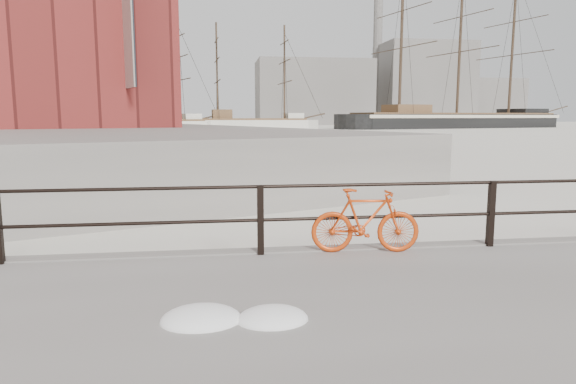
{
  "coord_description": "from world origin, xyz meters",
  "views": [
    {
      "loc": [
        -7.59,
        -7.29,
        2.31
      ],
      "look_at": [
        -6.38,
        1.5,
        1.0
      ],
      "focal_mm": 32.0,
      "sensor_mm": 36.0,
      "label": 1
    }
  ],
  "objects_px": {
    "schooner_mid": "(252,130)",
    "schooner_left": "(146,131)",
    "barque_black": "(456,128)",
    "bicycle": "(365,221)"
  },
  "relations": [
    {
      "from": "schooner_mid",
      "to": "schooner_left",
      "type": "relative_size",
      "value": 1.03
    },
    {
      "from": "barque_black",
      "to": "schooner_left",
      "type": "bearing_deg",
      "value": 177.03
    },
    {
      "from": "schooner_mid",
      "to": "schooner_left",
      "type": "distance_m",
      "value": 18.05
    },
    {
      "from": "schooner_mid",
      "to": "schooner_left",
      "type": "height_order",
      "value": "schooner_left"
    },
    {
      "from": "barque_black",
      "to": "schooner_mid",
      "type": "height_order",
      "value": "barque_black"
    },
    {
      "from": "barque_black",
      "to": "schooner_left",
      "type": "distance_m",
      "value": 60.67
    },
    {
      "from": "barque_black",
      "to": "schooner_mid",
      "type": "relative_size",
      "value": 2.39
    },
    {
      "from": "barque_black",
      "to": "schooner_mid",
      "type": "xyz_separation_m",
      "value": [
        -41.86,
        -8.34,
        0.0
      ]
    },
    {
      "from": "barque_black",
      "to": "schooner_left",
      "type": "xyz_separation_m",
      "value": [
        -59.12,
        -13.62,
        0.0
      ]
    },
    {
      "from": "bicycle",
      "to": "barque_black",
      "type": "height_order",
      "value": "barque_black"
    }
  ]
}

